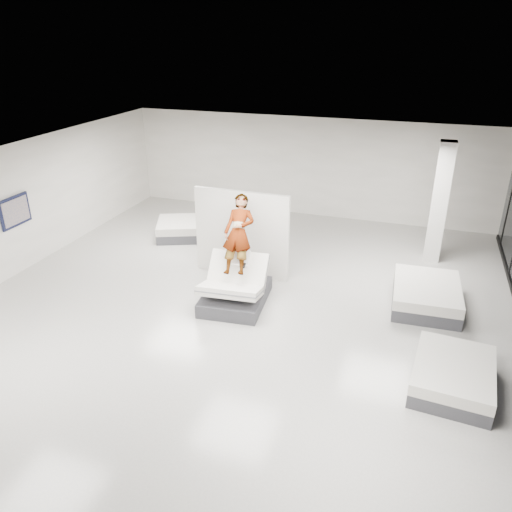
% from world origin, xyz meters
% --- Properties ---
extents(room, '(14.00, 14.04, 3.20)m').
position_xyz_m(room, '(0.00, 0.00, 1.60)').
color(room, '#B3B0A9').
rests_on(room, ground).
extents(hero_bed, '(1.48, 1.88, 1.17)m').
position_xyz_m(hero_bed, '(-0.18, 0.60, 0.36)').
color(hero_bed, '#3D3D42').
rests_on(hero_bed, floor).
extents(person, '(0.82, 1.81, 1.38)m').
position_xyz_m(person, '(-0.21, 0.92, 1.22)').
color(person, slate).
rests_on(person, hero_bed).
extents(remote, '(0.06, 0.15, 0.08)m').
position_xyz_m(remote, '(0.04, 0.59, 0.98)').
color(remote, black).
rests_on(remote, person).
extents(divider_panel, '(2.41, 0.15, 2.19)m').
position_xyz_m(divider_panel, '(-0.55, 2.04, 1.10)').
color(divider_panel, silver).
rests_on(divider_panel, floor).
extents(flat_bed_right_far, '(1.51, 1.96, 0.52)m').
position_xyz_m(flat_bed_right_far, '(3.91, 1.86, 0.26)').
color(flat_bed_right_far, '#3D3D42').
rests_on(flat_bed_right_far, floor).
extents(flat_bed_right_near, '(1.45, 1.84, 0.48)m').
position_xyz_m(flat_bed_right_near, '(4.42, -0.94, 0.24)').
color(flat_bed_right_near, '#3D3D42').
rests_on(flat_bed_right_near, floor).
extents(flat_bed_left_far, '(2.18, 1.94, 0.49)m').
position_xyz_m(flat_bed_left_far, '(-2.94, 3.92, 0.25)').
color(flat_bed_left_far, '#3D3D42').
rests_on(flat_bed_left_far, floor).
extents(column, '(0.40, 0.40, 3.20)m').
position_xyz_m(column, '(4.00, 4.50, 1.60)').
color(column, silver).
rests_on(column, floor).
extents(wall_poster, '(0.06, 0.95, 0.75)m').
position_xyz_m(wall_poster, '(-5.93, 0.50, 1.60)').
color(wall_poster, black).
rests_on(wall_poster, wall_left).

